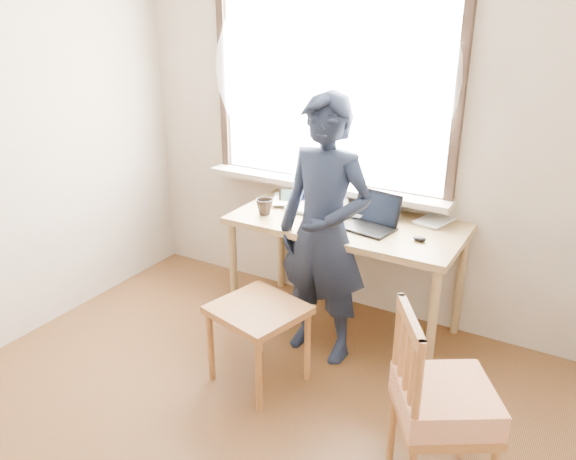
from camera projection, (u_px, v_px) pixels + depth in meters
The scene contains 13 objects.
room_shell at pixel (179, 135), 2.30m from camera, with size 3.52×4.02×2.61m.
desk at pixel (347, 232), 3.72m from camera, with size 1.51×0.76×0.81m.
laptop at pixel (372, 220), 3.56m from camera, with size 0.36×0.31×0.22m.
mug_white at pixel (340, 205), 3.85m from camera, with size 0.11×0.11×0.09m, color white.
mug_dark at pixel (265, 207), 3.77m from camera, with size 0.12×0.12×0.11m, color black.
mouse at pixel (420, 239), 3.36m from camera, with size 0.08×0.06×0.03m, color black.
desk_clutter at pixel (330, 203), 3.96m from camera, with size 0.88×0.44×0.05m.
book_a at pixel (315, 201), 4.02m from camera, with size 0.19×0.26×0.02m, color white.
book_b at pixel (422, 218), 3.71m from camera, with size 0.18×0.25×0.02m, color white.
picture_frame at pixel (289, 196), 3.98m from camera, with size 0.13×0.07×0.11m.
work_chair at pixel (258, 318), 3.29m from camera, with size 0.59×0.57×0.50m.
side_chair at pixel (441, 402), 2.49m from camera, with size 0.58×0.58×0.93m.
person at pixel (324, 232), 3.42m from camera, with size 0.61×0.40×1.68m, color black.
Camera 1 is at (1.50, -1.55, 2.13)m, focal length 35.00 mm.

